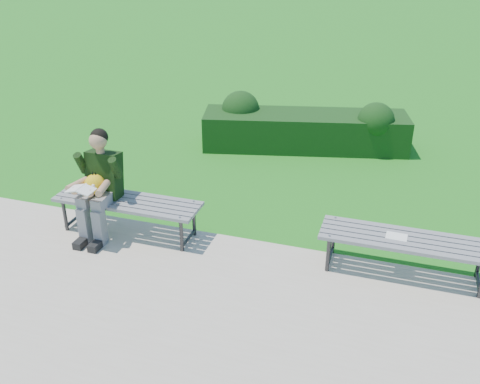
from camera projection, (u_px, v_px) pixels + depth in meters
name	position (u px, v px, depth m)	size (l,w,h in m)	color
ground	(256.00, 242.00, 6.47)	(80.00, 80.00, 0.00)	#1A6813
walkway	(203.00, 335.00, 4.97)	(30.00, 3.50, 0.02)	#AA9E8C
hedge	(303.00, 127.00, 9.08)	(3.52, 1.62, 0.90)	#193F0F
bench_left	(128.00, 204.00, 6.45)	(1.80, 0.50, 0.46)	gray
bench_right	(406.00, 243.00, 5.66)	(1.80, 0.50, 0.46)	gray
seated_boy	(99.00, 182.00, 6.32)	(0.56, 0.76, 1.31)	slate
paper_sheet	(397.00, 236.00, 5.66)	(0.23, 0.17, 0.01)	white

